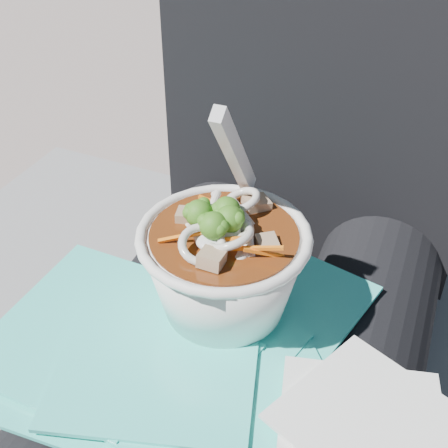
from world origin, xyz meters
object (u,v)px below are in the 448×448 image
(person_body, at_px, (266,301))
(plastic_bag, at_px, (176,350))
(udon_bowl, at_px, (224,260))
(lap, at_px, (234,392))
(stone_ledge, at_px, (270,437))

(person_body, bearing_deg, plastic_bag, -107.47)
(udon_bowl, bearing_deg, lap, -51.31)
(lap, bearing_deg, person_body, 90.00)
(lap, bearing_deg, stone_ledge, 90.00)
(lap, xyz_separation_m, plastic_bag, (-0.04, -0.03, 0.08))
(plastic_bag, bearing_deg, lap, 40.78)
(udon_bowl, bearing_deg, plastic_bag, -109.49)
(plastic_bag, bearing_deg, udon_bowl, 70.51)
(person_body, bearing_deg, udon_bowl, -105.70)
(lap, height_order, udon_bowl, udon_bowl)
(person_body, distance_m, udon_bowl, 0.12)
(lap, relative_size, person_body, 0.49)
(person_body, height_order, plastic_bag, person_body)
(lap, bearing_deg, plastic_bag, -139.22)
(stone_ledge, height_order, udon_bowl, udon_bowl)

